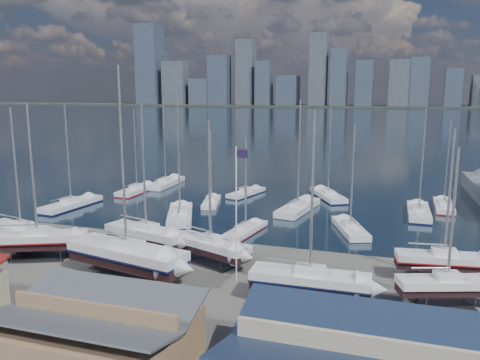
% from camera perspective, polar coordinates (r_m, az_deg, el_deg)
% --- Properties ---
extents(ground, '(1400.00, 1400.00, 0.00)m').
position_cam_1_polar(ground, '(46.10, -5.59, -11.16)').
color(ground, '#605E59').
rests_on(ground, ground).
extents(water, '(1400.00, 600.00, 0.40)m').
position_cam_1_polar(water, '(350.11, 14.99, 7.35)').
color(water, '#1A293C').
rests_on(water, ground).
extents(far_shore, '(1400.00, 80.00, 2.20)m').
position_cam_1_polar(far_shore, '(609.72, 16.26, 8.61)').
color(far_shore, '#2D332D').
rests_on(far_shore, ground).
extents(skyline, '(639.14, 43.80, 107.69)m').
position_cam_1_polar(skyline, '(603.95, 15.68, 12.23)').
color(skyline, '#475166').
rests_on(skyline, far_shore).
extents(shed_grey, '(12.60, 8.40, 4.17)m').
position_cam_1_polar(shed_grey, '(32.49, -17.38, -17.16)').
color(shed_grey, '#8C6B4C').
rests_on(shed_grey, ground).
extents(sailboat_cradle_0, '(9.96, 4.51, 15.58)m').
position_cam_1_polar(sailboat_cradle_0, '(56.74, -25.11, -5.77)').
color(sailboat_cradle_0, '#2D2D33').
rests_on(sailboat_cradle_0, ground).
extents(sailboat_cradle_1, '(10.18, 6.51, 16.01)m').
position_cam_1_polar(sailboat_cradle_1, '(53.06, -23.41, -6.70)').
color(sailboat_cradle_1, '#2D2D33').
rests_on(sailboat_cradle_1, ground).
extents(sailboat_cradle_2, '(10.17, 5.06, 16.00)m').
position_cam_1_polar(sailboat_cradle_2, '(51.66, -11.36, -6.47)').
color(sailboat_cradle_2, '#2D2D33').
rests_on(sailboat_cradle_2, ground).
extents(sailboat_cradle_3, '(12.61, 5.78, 19.40)m').
position_cam_1_polar(sailboat_cradle_3, '(45.08, -13.63, -8.87)').
color(sailboat_cradle_3, '#2D2D33').
rests_on(sailboat_cradle_3, ground).
extents(sailboat_cradle_4, '(9.08, 5.46, 14.47)m').
position_cam_1_polar(sailboat_cradle_4, '(47.25, -3.64, -8.00)').
color(sailboat_cradle_4, '#2D2D33').
rests_on(sailboat_cradle_4, ground).
extents(sailboat_cradle_5, '(9.81, 2.96, 15.77)m').
position_cam_1_polar(sailboat_cradle_5, '(39.13, 8.51, -12.03)').
color(sailboat_cradle_5, '#2D2D33').
rests_on(sailboat_cradle_5, ground).
extents(sailboat_cradle_6, '(8.79, 3.55, 13.97)m').
position_cam_1_polar(sailboat_cradle_6, '(47.14, 23.61, -8.97)').
color(sailboat_cradle_6, '#2D2D33').
rests_on(sailboat_cradle_6, ground).
extents(sailboat_cradle_7, '(8.09, 4.57, 12.97)m').
position_cam_1_polar(sailboat_cradle_7, '(41.74, 23.93, -11.58)').
color(sailboat_cradle_7, '#2D2D33').
rests_on(sailboat_cradle_7, ground).
extents(sailboat_moored_0, '(4.04, 11.11, 16.26)m').
position_cam_1_polar(sailboat_moored_0, '(75.00, -19.87, -2.97)').
color(sailboat_moored_0, black).
rests_on(sailboat_moored_0, water).
extents(sailboat_moored_1, '(2.99, 10.12, 15.06)m').
position_cam_1_polar(sailboat_moored_1, '(83.13, -12.44, -1.31)').
color(sailboat_moored_1, black).
rests_on(sailboat_moored_1, water).
extents(sailboat_moored_2, '(3.40, 11.11, 16.65)m').
position_cam_1_polar(sailboat_moored_2, '(88.12, -9.04, -0.52)').
color(sailboat_moored_2, black).
rests_on(sailboat_moored_2, water).
extents(sailboat_moored_3, '(7.37, 11.77, 17.08)m').
position_cam_1_polar(sailboat_moored_3, '(64.81, -7.31, -4.48)').
color(sailboat_moored_3, black).
rests_on(sailboat_moored_3, water).
extents(sailboat_moored_4, '(4.16, 8.27, 12.03)m').
position_cam_1_polar(sailboat_moored_4, '(72.56, -3.51, -2.78)').
color(sailboat_moored_4, black).
rests_on(sailboat_moored_4, water).
extents(sailboat_moored_5, '(4.76, 9.20, 13.24)m').
position_cam_1_polar(sailboat_moored_5, '(79.00, 0.77, -1.67)').
color(sailboat_moored_5, black).
rests_on(sailboat_moored_5, water).
extents(sailboat_moored_6, '(3.66, 8.55, 12.38)m').
position_cam_1_polar(sailboat_moored_6, '(57.84, 0.69, -6.24)').
color(sailboat_moored_6, black).
rests_on(sailboat_moored_6, water).
extents(sailboat_moored_7, '(4.95, 11.57, 16.92)m').
position_cam_1_polar(sailboat_moored_7, '(68.91, 7.08, -3.56)').
color(sailboat_moored_7, black).
rests_on(sailboat_moored_7, water).
extents(sailboat_moored_8, '(7.33, 10.48, 15.41)m').
position_cam_1_polar(sailboat_moored_8, '(78.11, 10.68, -2.00)').
color(sailboat_moored_8, black).
rests_on(sailboat_moored_8, water).
extents(sailboat_moored_9, '(5.58, 9.57, 13.96)m').
position_cam_1_polar(sailboat_moored_9, '(60.03, 13.27, -5.89)').
color(sailboat_moored_9, black).
rests_on(sailboat_moored_9, water).
extents(sailboat_moored_10, '(2.97, 10.48, 15.65)m').
position_cam_1_polar(sailboat_moored_10, '(70.72, 20.94, -3.83)').
color(sailboat_moored_10, black).
rests_on(sailboat_moored_10, water).
extents(sailboat_moored_11, '(2.86, 9.33, 13.84)m').
position_cam_1_polar(sailboat_moored_11, '(76.21, 23.59, -3.02)').
color(sailboat_moored_11, black).
rests_on(sailboat_moored_11, water).
extents(car_a, '(1.81, 4.05, 1.35)m').
position_cam_1_polar(car_a, '(40.68, -16.67, -13.58)').
color(car_a, gray).
rests_on(car_a, ground).
extents(car_b, '(4.08, 1.81, 1.30)m').
position_cam_1_polar(car_b, '(37.65, -11.02, -15.40)').
color(car_b, gray).
rests_on(car_b, ground).
extents(car_c, '(2.29, 4.90, 1.36)m').
position_cam_1_polar(car_c, '(39.85, -13.03, -13.93)').
color(car_c, gray).
rests_on(car_c, ground).
extents(car_d, '(1.90, 4.45, 1.28)m').
position_cam_1_polar(car_d, '(34.06, 3.84, -18.19)').
color(car_d, gray).
rests_on(car_d, ground).
extents(flagpole, '(1.10, 0.12, 12.44)m').
position_cam_1_polar(flagpole, '(41.67, -0.34, -3.07)').
color(flagpole, white).
rests_on(flagpole, ground).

